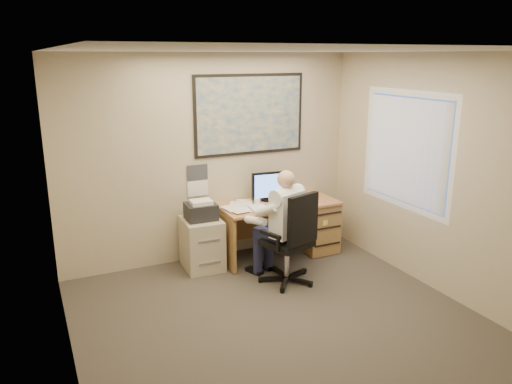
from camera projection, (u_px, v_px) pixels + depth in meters
name	position (u px, v px, depth m)	size (l,w,h in m)	color
room_shell	(296.00, 204.00, 4.56)	(4.00, 4.50, 2.70)	#3A342C
desk	(298.00, 220.00, 6.92)	(1.60, 0.97, 1.14)	#BF7D51
world_map	(250.00, 115.00, 6.58)	(1.56, 0.03, 1.06)	#1E4C93
wall_calendar	(198.00, 181.00, 6.50)	(0.28, 0.01, 0.42)	white
window_blinds	(406.00, 150.00, 6.01)	(0.06, 1.40, 1.30)	beige
filing_cabinet	(202.00, 239.00, 6.38)	(0.49, 0.58, 0.91)	#BAAF96
office_chair	(288.00, 257.00, 5.94)	(0.85, 0.85, 1.14)	black
person	(286.00, 227.00, 5.93)	(0.56, 0.80, 1.38)	white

